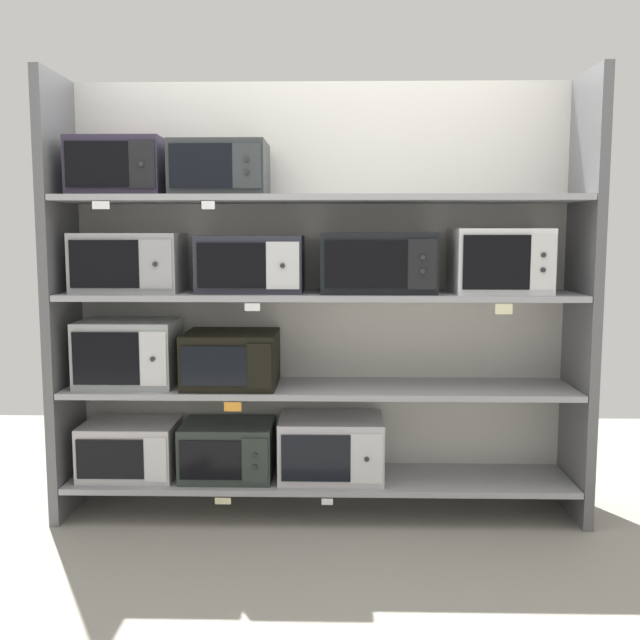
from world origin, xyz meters
TOP-DOWN VIEW (x-y plane):
  - ground at (0.00, -1.00)m, footprint 6.60×6.00m
  - back_panel at (0.00, 0.25)m, footprint 2.80×0.04m
  - upright_left at (-1.33, 0.00)m, footprint 0.05×0.46m
  - upright_right at (1.33, 0.00)m, footprint 0.05×0.46m
  - shelf_0 at (0.00, 0.00)m, footprint 2.60×0.46m
  - microwave_0 at (-1.00, -0.00)m, footprint 0.48×0.36m
  - microwave_1 at (-0.48, -0.00)m, footprint 0.47×0.38m
  - microwave_2 at (0.06, -0.00)m, footprint 0.54×0.40m
  - price_tag_0 at (-0.48, -0.23)m, footprint 0.08×0.00m
  - price_tag_1 at (0.04, -0.23)m, footprint 0.06×0.00m
  - shelf_1 at (0.00, 0.00)m, footprint 2.60×0.46m
  - microwave_3 at (-0.99, -0.00)m, footprint 0.50×0.36m
  - microwave_4 at (-0.46, -0.00)m, footprint 0.47×0.42m
  - price_tag_2 at (-0.42, -0.23)m, footprint 0.08×0.00m
  - shelf_2 at (0.00, 0.00)m, footprint 2.60×0.46m
  - microwave_5 at (-0.97, -0.00)m, footprint 0.53×0.35m
  - microwave_6 at (-0.35, -0.00)m, footprint 0.53×0.36m
  - microwave_7 at (0.29, -0.00)m, footprint 0.57×0.40m
  - microwave_8 at (0.90, -0.00)m, footprint 0.47×0.41m
  - price_tag_3 at (-0.32, -0.23)m, footprint 0.07×0.00m
  - price_tag_4 at (0.88, -0.23)m, footprint 0.08×0.00m
  - shelf_3 at (0.00, 0.00)m, footprint 2.60×0.46m
  - microwave_9 at (-1.01, -0.00)m, footprint 0.46×0.35m
  - microwave_10 at (-0.50, -0.00)m, footprint 0.47×0.38m
  - price_tag_5 at (-1.03, -0.23)m, footprint 0.08×0.00m
  - price_tag_6 at (-0.52, -0.23)m, footprint 0.06×0.00m

SIDE VIEW (x-z plane):
  - ground at x=0.00m, z-range -0.02..0.00m
  - price_tag_0 at x=-0.48m, z-range 0.13..0.16m
  - price_tag_1 at x=0.04m, z-range 0.13..0.16m
  - shelf_0 at x=0.00m, z-range 0.17..0.20m
  - microwave_0 at x=-1.00m, z-range 0.20..0.48m
  - microwave_1 at x=-0.48m, z-range 0.20..0.48m
  - microwave_2 at x=0.06m, z-range 0.20..0.51m
  - price_tag_2 at x=-0.42m, z-range 0.60..0.65m
  - shelf_1 at x=0.00m, z-range 0.65..0.68m
  - microwave_4 at x=-0.46m, z-range 0.68..0.96m
  - microwave_3 at x=-0.99m, z-range 0.68..1.02m
  - price_tag_4 at x=0.88m, z-range 1.08..1.13m
  - price_tag_3 at x=-0.32m, z-range 1.09..1.13m
  - back_panel at x=0.00m, z-range 0.00..2.26m
  - upright_left at x=-1.33m, z-range 0.00..2.26m
  - upright_right at x=1.33m, z-range 0.00..2.26m
  - shelf_2 at x=0.00m, z-range 1.14..1.17m
  - microwave_6 at x=-0.35m, z-range 1.17..1.45m
  - microwave_5 at x=-0.97m, z-range 1.17..1.46m
  - microwave_7 at x=0.29m, z-range 1.17..1.47m
  - microwave_8 at x=0.90m, z-range 1.17..1.49m
  - price_tag_6 at x=-0.52m, z-range 1.58..1.62m
  - price_tag_5 at x=-1.03m, z-range 1.58..1.62m
  - shelf_3 at x=0.00m, z-range 1.62..1.65m
  - microwave_10 at x=-0.50m, z-range 1.65..1.92m
  - microwave_9 at x=-1.01m, z-range 1.65..1.94m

